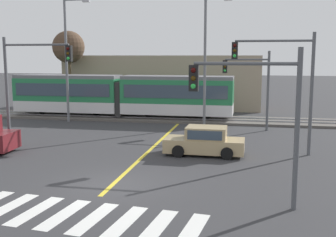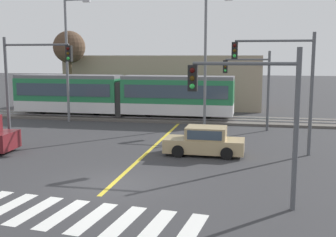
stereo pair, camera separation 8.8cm
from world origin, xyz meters
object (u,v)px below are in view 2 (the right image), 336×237
sedan_crossing (204,142)px  traffic_light_mid_right (285,74)px  street_lamp_centre (207,55)px  bare_tree_far_west (69,48)px  light_rail_tram (122,94)px  traffic_light_far_right (252,79)px  traffic_light_mid_left (28,74)px  street_lamp_west (69,53)px  traffic_light_near_right (257,104)px

sedan_crossing → traffic_light_mid_right: bearing=13.6°
street_lamp_centre → bare_tree_far_west: 15.71m
light_rail_tram → traffic_light_mid_right: bearing=-41.3°
traffic_light_far_right → street_lamp_centre: bearing=164.7°
sedan_crossing → bare_tree_far_west: size_ratio=0.56×
traffic_light_mid_left → street_lamp_west: bearing=98.9°
sedan_crossing → traffic_light_mid_right: (4.04, 0.98, 3.57)m
traffic_light_far_right → street_lamp_west: street_lamp_west is taller
street_lamp_west → sedan_crossing: bearing=-38.1°
sedan_crossing → traffic_light_mid_left: bearing=176.8°
light_rail_tram → traffic_light_near_right: size_ratio=3.35×
traffic_light_far_right → street_lamp_centre: 3.78m
traffic_light_far_right → traffic_light_mid_left: (-12.77, -7.54, 0.59)m
sedan_crossing → traffic_light_far_right: size_ratio=0.76×
traffic_light_mid_right → traffic_light_near_right: bearing=-99.9°
bare_tree_far_west → traffic_light_mid_left: bearing=-74.0°
traffic_light_mid_left → bare_tree_far_west: 16.29m
traffic_light_near_right → bare_tree_far_west: size_ratio=0.73×
bare_tree_far_west → light_rail_tram: bearing=-33.6°
traffic_light_far_right → street_lamp_west: bearing=175.6°
street_lamp_west → bare_tree_far_west: bearing=114.0°
traffic_light_mid_right → sedan_crossing: bearing=-166.4°
traffic_light_mid_right → traffic_light_mid_left: bearing=-178.4°
light_rail_tram → street_lamp_centre: size_ratio=1.95×
traffic_light_near_right → traffic_light_mid_left: 15.25m
traffic_light_mid_left → street_lamp_west: 8.82m
light_rail_tram → traffic_light_mid_right: size_ratio=2.88×
traffic_light_near_right → traffic_light_mid_right: traffic_light_mid_right is taller
sedan_crossing → traffic_light_far_right: traffic_light_far_right is taller
street_lamp_centre → traffic_light_mid_right: bearing=-58.6°
street_lamp_west → traffic_light_mid_right: bearing=-27.5°
traffic_light_mid_right → light_rail_tram: bearing=138.7°
sedan_crossing → traffic_light_near_right: bearing=-71.0°
traffic_light_mid_right → street_lamp_west: street_lamp_west is taller
traffic_light_near_right → street_lamp_centre: street_lamp_centre is taller
traffic_light_mid_right → bare_tree_far_west: size_ratio=0.85×
traffic_light_near_right → traffic_light_far_right: (-0.19, 15.57, -0.02)m
street_lamp_centre → bare_tree_far_west: size_ratio=1.25×
traffic_light_far_right → bare_tree_far_west: size_ratio=0.73×
traffic_light_far_right → traffic_light_mid_left: size_ratio=0.88×
street_lamp_west → street_lamp_centre: 10.88m
traffic_light_mid_right → street_lamp_west: (-15.78, 8.22, 1.15)m
street_lamp_west → street_lamp_centre: (10.88, -0.20, -0.11)m
traffic_light_far_right → traffic_light_mid_right: bearing=-76.9°
street_lamp_centre → bare_tree_far_west: street_lamp_centre is taller
light_rail_tram → traffic_light_far_right: 11.38m
sedan_crossing → traffic_light_near_right: (2.57, -7.46, 2.91)m
traffic_light_mid_right → street_lamp_west: bearing=152.5°
sedan_crossing → bare_tree_far_west: bare_tree_far_west is taller
traffic_light_near_right → street_lamp_centre: 16.90m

